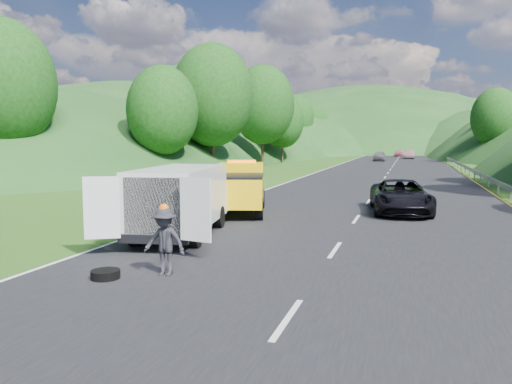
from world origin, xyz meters
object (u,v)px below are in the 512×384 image
(woman, at_px, (174,230))
(tow_truck, at_px, (240,188))
(suitcase, at_px, (163,218))
(passing_suv, at_px, (400,213))
(white_van, at_px, (181,197))
(worker, at_px, (165,276))
(spare_tire, at_px, (106,279))
(child, at_px, (197,238))

(woman, bearing_deg, tow_truck, -17.23)
(suitcase, xyz_separation_m, passing_suv, (8.72, 5.87, -0.26))
(tow_truck, height_order, suitcase, tow_truck)
(white_van, xyz_separation_m, worker, (1.81, -4.72, -1.33))
(spare_tire, relative_size, passing_suv, 0.13)
(passing_suv, bearing_deg, white_van, -139.12)
(woman, height_order, child, woman)
(child, height_order, spare_tire, child)
(white_van, height_order, suitcase, white_van)
(white_van, distance_m, spare_tire, 5.60)
(tow_truck, distance_m, suitcase, 4.25)
(suitcase, bearing_deg, woman, -44.89)
(tow_truck, height_order, child, tow_truck)
(white_van, distance_m, worker, 5.23)
(tow_truck, xyz_separation_m, passing_suv, (6.82, 2.18, -1.15))
(suitcase, bearing_deg, passing_suv, 33.97)
(woman, xyz_separation_m, worker, (2.57, -5.65, 0.00))
(white_van, relative_size, worker, 4.23)
(woman, distance_m, child, 1.76)
(woman, bearing_deg, worker, -161.01)
(tow_truck, distance_m, child, 5.84)
(tow_truck, relative_size, suitcase, 10.97)
(white_van, distance_m, passing_suv, 10.54)
(spare_tire, xyz_separation_m, passing_suv, (6.42, 13.14, 0.00))
(worker, height_order, suitcase, worker)
(worker, bearing_deg, passing_suv, 67.34)
(passing_suv, bearing_deg, suitcase, -152.92)
(worker, distance_m, passing_suv, 13.51)
(tow_truck, relative_size, worker, 3.51)
(suitcase, relative_size, passing_suv, 0.10)
(child, relative_size, spare_tire, 1.50)
(white_van, height_order, child, white_van)
(spare_tire, distance_m, passing_suv, 14.63)
(white_van, xyz_separation_m, suitcase, (-1.69, 1.87, -1.06))
(worker, height_order, spare_tire, worker)
(woman, distance_m, suitcase, 1.34)
(woman, xyz_separation_m, child, (1.39, -1.08, 0.00))
(white_van, bearing_deg, worker, -78.49)
(child, bearing_deg, worker, -49.98)
(tow_truck, distance_m, passing_suv, 7.25)
(worker, xyz_separation_m, spare_tire, (-1.20, -0.68, 0.00))
(suitcase, bearing_deg, spare_tire, -72.43)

